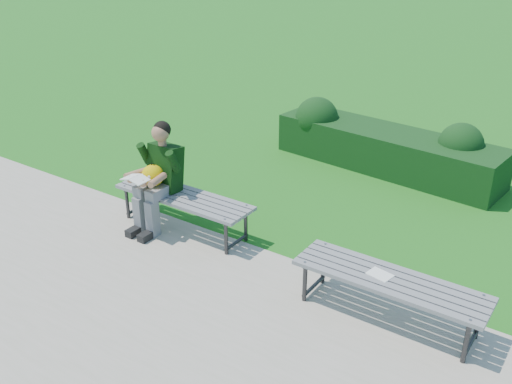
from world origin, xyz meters
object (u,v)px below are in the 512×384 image
hedge (384,145)px  bench_left (183,199)px  bench_right (389,283)px  seated_boy (158,174)px  paper_sheet (380,274)px

hedge → bench_left: bearing=-110.1°
bench_right → seated_boy: size_ratio=1.37×
hedge → bench_right: (1.54, -3.52, 0.05)m
hedge → paper_sheet: 3.80m
hedge → seated_boy: bearing=-114.0°
paper_sheet → bench_left: bearing=174.2°
seated_boy → bench_left: bearing=18.0°
seated_boy → bench_right: bearing=-3.2°
bench_right → paper_sheet: 0.12m
bench_right → seated_boy: bearing=176.8°
bench_right → paper_sheet: bench_right is taller
bench_right → paper_sheet: bearing=-180.0°
bench_left → paper_sheet: size_ratio=7.31×
hedge → seated_boy: 3.68m
paper_sheet → hedge: bearing=112.3°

